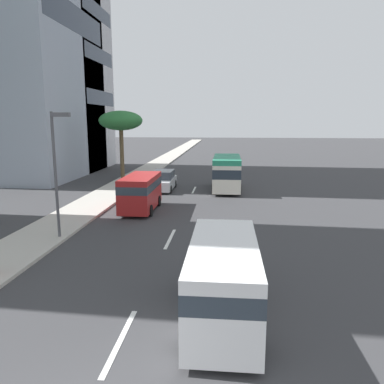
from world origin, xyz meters
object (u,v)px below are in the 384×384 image
minibus_lead (227,172)px  van_third (223,276)px  palm_tree (121,121)px  car_fourth (163,181)px  street_lamp (57,160)px  van_second (141,191)px

minibus_lead → van_third: 21.54m
palm_tree → van_third: bearing=-158.3°
car_fourth → street_lamp: size_ratio=0.75×
van_third → street_lamp: 11.06m
minibus_lead → street_lamp: (-14.54, 8.19, 2.41)m
van_second → palm_tree: palm_tree is taller
van_second → street_lamp: 7.46m
street_lamp → car_fourth: bearing=-10.9°
van_third → car_fourth: (21.20, 5.43, -0.58)m
minibus_lead → street_lamp: bearing=150.6°
van_third → palm_tree: 28.37m
van_second → palm_tree: size_ratio=0.73×
minibus_lead → van_third: (-21.54, 0.04, -0.22)m
minibus_lead → van_second: size_ratio=1.33×
minibus_lead → car_fourth: minibus_lead is taller
car_fourth → street_lamp: bearing=-10.9°
van_second → car_fourth: bearing=178.8°
van_second → palm_tree: bearing=-159.3°
van_third → palm_tree: bearing=21.7°
minibus_lead → car_fourth: bearing=93.6°
van_third → car_fourth: 21.89m
van_second → van_third: 14.60m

